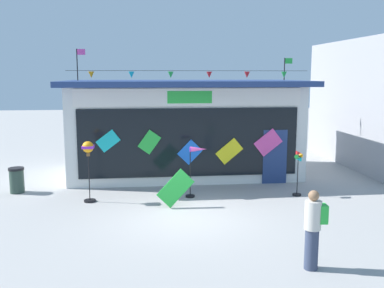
% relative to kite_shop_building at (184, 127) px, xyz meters
% --- Properties ---
extents(ground_plane, '(80.00, 80.00, 0.00)m').
position_rel_kite_shop_building_xyz_m(ground_plane, '(-0.53, -5.65, -1.91)').
color(ground_plane, '#9E9B99').
extents(kite_shop_building, '(9.17, 5.09, 4.98)m').
position_rel_kite_shop_building_xyz_m(kite_shop_building, '(0.00, 0.00, 0.00)').
color(kite_shop_building, silver).
rests_on(kite_shop_building, ground_plane).
extents(wind_spinner_far_left, '(0.37, 0.37, 1.94)m').
position_rel_kite_shop_building_xyz_m(wind_spinner_far_left, '(-3.38, -3.76, -0.39)').
color(wind_spinner_far_left, black).
rests_on(wind_spinner_far_left, ground_plane).
extents(wind_spinner_left, '(0.69, 0.30, 1.68)m').
position_rel_kite_shop_building_xyz_m(wind_spinner_left, '(0.03, -3.59, -0.70)').
color(wind_spinner_left, black).
rests_on(wind_spinner_left, ground_plane).
extents(wind_spinner_center_left, '(0.36, 0.28, 1.52)m').
position_rel_kite_shop_building_xyz_m(wind_spinner_center_left, '(3.41, -3.86, -0.91)').
color(wind_spinner_center_left, black).
rests_on(wind_spinner_center_left, ground_plane).
extents(person_near_camera, '(0.46, 0.34, 1.68)m').
position_rel_kite_shop_building_xyz_m(person_near_camera, '(1.75, -9.26, -1.02)').
color(person_near_camera, '#333D56').
rests_on(person_near_camera, ground_plane).
extents(trash_bin, '(0.52, 0.52, 0.87)m').
position_rel_kite_shop_building_xyz_m(trash_bin, '(-5.97, -2.38, -1.47)').
color(trash_bin, '#2D4238').
rests_on(trash_bin, ground_plane).
extents(display_kite_on_ground, '(1.18, 0.19, 1.18)m').
position_rel_kite_shop_building_xyz_m(display_kite_on_ground, '(-0.72, -4.66, -1.32)').
color(display_kite_on_ground, green).
rests_on(display_kite_on_ground, ground_plane).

